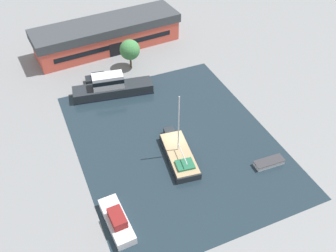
{
  "coord_description": "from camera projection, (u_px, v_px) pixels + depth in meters",
  "views": [
    {
      "loc": [
        -16.31,
        -35.16,
        37.55
      ],
      "look_at": [
        0.0,
        2.56,
        1.0
      ],
      "focal_mm": 40.0,
      "sensor_mm": 36.0,
      "label": 1
    }
  ],
  "objects": [
    {
      "name": "motor_cruiser",
      "position": [
        111.0,
        87.0,
        61.59
      ],
      "size": [
        13.53,
        5.23,
        3.88
      ],
      "rotation": [
        0.0,
        0.0,
        1.41
      ],
      "color": "#23282D",
      "rests_on": "water_canal"
    },
    {
      "name": "parked_car",
      "position": [
        98.0,
        78.0,
        64.64
      ],
      "size": [
        4.49,
        2.49,
        1.57
      ],
      "rotation": [
        0.0,
        0.0,
        1.42
      ],
      "color": "#1E2328",
      "rests_on": "ground"
    },
    {
      "name": "cabin_boat",
      "position": [
        117.0,
        220.0,
        43.03
      ],
      "size": [
        2.59,
        6.94,
        2.28
      ],
      "rotation": [
        0.0,
        0.0,
        0.05
      ],
      "color": "silver",
      "rests_on": "water_canal"
    },
    {
      "name": "warehouse_building",
      "position": [
        107.0,
        34.0,
        72.33
      ],
      "size": [
        28.88,
        10.13,
        5.42
      ],
      "rotation": [
        0.0,
        0.0,
        0.08
      ],
      "color": "#C64C3D",
      "rests_on": "ground"
    },
    {
      "name": "water_canal",
      "position": [
        175.0,
        142.0,
        53.9
      ],
      "size": [
        27.21,
        34.12,
        0.01
      ],
      "primitive_type": "cube",
      "color": "#1E2D38",
      "rests_on": "ground"
    },
    {
      "name": "small_dinghy",
      "position": [
        269.0,
        163.0,
        50.39
      ],
      "size": [
        4.25,
        1.69,
        0.72
      ],
      "rotation": [
        0.0,
        0.0,
        1.53
      ],
      "color": "silver",
      "rests_on": "water_canal"
    },
    {
      "name": "quay_tree_near_building",
      "position": [
        130.0,
        50.0,
        66.33
      ],
      "size": [
        3.64,
        3.64,
        5.42
      ],
      "color": "brown",
      "rests_on": "ground"
    },
    {
      "name": "ground_plane",
      "position": [
        175.0,
        142.0,
        53.91
      ],
      "size": [
        440.0,
        440.0,
        0.0
      ],
      "primitive_type": "plane",
      "color": "gray"
    },
    {
      "name": "sailboat_moored",
      "position": [
        179.0,
        154.0,
        51.22
      ],
      "size": [
        4.41,
        10.27,
        10.16
      ],
      "rotation": [
        0.0,
        0.0,
        -0.13
      ],
      "color": "#23282D",
      "rests_on": "water_canal"
    }
  ]
}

